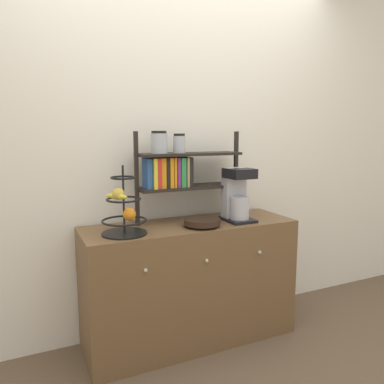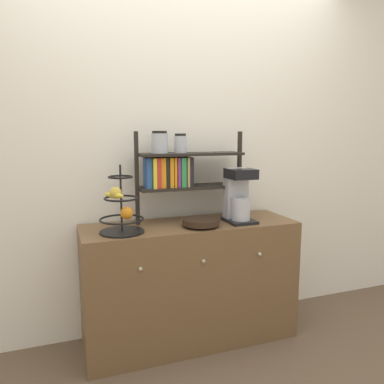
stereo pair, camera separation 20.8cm
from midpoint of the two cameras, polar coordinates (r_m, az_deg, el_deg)
ground_plane at (r=2.58m, az=-0.42°, el=-23.77°), size 12.00×12.00×0.00m
wall_back at (r=2.64m, az=-5.05°, el=6.88°), size 7.00×0.05×2.60m
sideboard at (r=2.58m, az=-2.62°, el=-13.63°), size 1.40×0.48×0.81m
coffee_maker at (r=2.52m, az=4.48°, el=-0.37°), size 0.18×0.22×0.36m
fruit_stand at (r=2.23m, az=-12.86°, el=-3.02°), size 0.26×0.26×0.40m
wooden_bowl at (r=2.37m, az=-0.98°, el=-4.60°), size 0.23×0.23×0.05m
shelf_hutch at (r=2.47m, az=-4.97°, el=3.73°), size 0.75×0.20×0.60m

